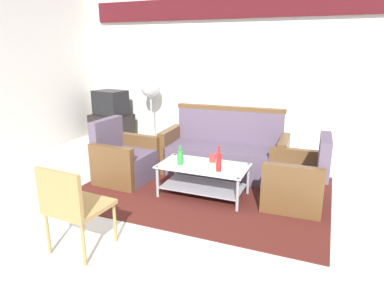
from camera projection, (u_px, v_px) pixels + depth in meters
name	position (u px, v px, depth m)	size (l,w,h in m)	color
ground_plane	(165.00, 218.00, 3.73)	(14.00, 14.00, 0.00)	silver
wall_back	(240.00, 67.00, 6.04)	(6.52, 0.19, 2.80)	silver
rug	(203.00, 190.00, 4.46)	(3.14, 2.22, 0.01)	#511E19
couch	(224.00, 153.00, 4.99)	(1.83, 0.81, 0.96)	#5B4C60
armchair_left	(124.00, 161.00, 4.74)	(0.73, 0.79, 0.85)	#5B4C60
armchair_right	(297.00, 182.00, 4.00)	(0.73, 0.79, 0.85)	#5B4C60
coffee_table	(203.00, 176.00, 4.23)	(1.10, 0.60, 0.40)	silver
bottle_red	(219.00, 162.00, 3.97)	(0.06, 0.06, 0.31)	red
bottle_green	(180.00, 157.00, 4.20)	(0.07, 0.07, 0.24)	#2D8C38
cup	(212.00, 158.00, 4.31)	(0.08, 0.08, 0.10)	red
tv_stand	(112.00, 127.00, 6.83)	(0.80, 0.50, 0.52)	black
television	(111.00, 103.00, 6.70)	(0.67, 0.54, 0.48)	black
pedestal_fan	(151.00, 92.00, 6.35)	(0.36, 0.36, 1.27)	#2D2D33
wicker_chair	(72.00, 203.00, 2.99)	(0.51, 0.51, 0.84)	#AD844C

